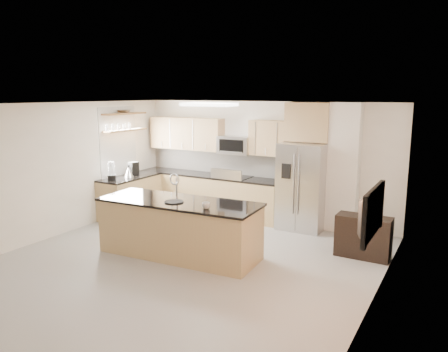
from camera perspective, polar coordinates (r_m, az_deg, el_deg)
The scene contains 26 objects.
floor at distance 7.34m, azimuth -5.77°, elevation -11.46°, with size 6.50×6.50×0.00m, color gray.
ceiling at distance 6.80m, azimuth -6.18°, elevation 9.27°, with size 6.00×6.50×0.02m, color white.
wall_back at distance 9.74m, azimuth 5.16°, elevation 2.04°, with size 6.00×0.02×2.60m, color white.
wall_left at distance 9.01m, azimuth -21.74°, elevation 0.60°, with size 0.02×6.50×2.60m, color white.
wall_right at distance 5.80m, azimuth 19.07°, elevation -4.52°, with size 0.02×6.50×2.60m, color white.
back_counter at distance 10.18m, azimuth -1.97°, elevation -2.28°, with size 3.55×0.66×1.44m.
left_counter at distance 10.19m, azimuth -12.16°, elevation -2.59°, with size 0.66×1.50×0.92m.
range at distance 9.87m, azimuth 1.11°, elevation -2.70°, with size 0.76×0.64×1.14m.
upper_cabinets at distance 10.14m, azimuth -1.93°, elevation 5.41°, with size 3.50×0.33×0.75m.
microwave at distance 9.78m, azimuth 1.48°, elevation 4.06°, with size 0.76×0.40×0.40m.
refrigerator at distance 9.09m, azimuth 10.23°, elevation -1.35°, with size 0.92×0.78×1.78m.
partition_column at distance 9.01m, azimuth 15.36°, elevation 0.99°, with size 0.60×0.30×2.60m, color silver.
window at distance 10.19m, azimuth -13.70°, elevation 4.15°, with size 0.04×1.15×1.65m.
shelf_lower at distance 10.14m, azimuth -12.86°, elevation 5.86°, with size 0.30×1.20×0.04m, color olive.
shelf_upper at distance 10.12m, azimuth -12.95°, elevation 7.95°, with size 0.30×1.20×0.04m, color olive.
ceiling_fixture at distance 8.36m, azimuth -1.98°, elevation 9.32°, with size 1.00×0.50×0.06m, color white.
island at distance 7.60m, azimuth -5.83°, elevation -6.77°, with size 2.87×1.18×1.39m.
credenza at distance 7.88m, azimuth 17.73°, elevation -7.57°, with size 0.91×0.38×0.73m, color black.
cup at distance 6.92m, azimuth -2.38°, elevation -3.88°, with size 0.13×0.13×0.10m, color silver.
platter at distance 7.37m, azimuth -6.56°, elevation -3.36°, with size 0.32×0.32×0.02m, color black.
blender at distance 9.66m, azimuth -14.49°, elevation 0.44°, with size 0.18×0.18×0.41m.
kettle at distance 9.98m, azimuth -12.34°, elevation 0.55°, with size 0.22×0.22×0.28m.
coffee_maker at distance 10.20m, azimuth -11.75°, elevation 0.92°, with size 0.20×0.23×0.31m.
bowl at distance 10.13m, azimuth -12.91°, elevation 8.31°, with size 0.38×0.38×0.09m, color #B4B4B7.
flower_vase at distance 7.73m, azimuth 18.59°, elevation -2.77°, with size 0.56×0.49×0.62m, color beige.
television at distance 5.61m, azimuth 17.82°, elevation -4.42°, with size 1.08×0.14×0.62m, color black.
Camera 1 is at (3.95, -5.53, 2.77)m, focal length 35.00 mm.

